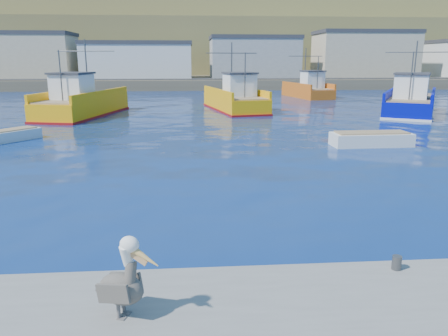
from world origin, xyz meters
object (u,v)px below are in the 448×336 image
object	(u,v)px
trawler_yellow_b	(235,100)
trawler_yellow_a	(82,104)
skiff_left	(7,137)
boat_orange	(308,89)
pelican	(123,282)
skiff_mid	(371,140)
trawler_blue	(410,102)

from	to	relation	value
trawler_yellow_b	trawler_yellow_a	bearing A→B (deg)	-167.47
skiff_left	boat_orange	bearing A→B (deg)	47.70
trawler_yellow_b	pelican	distance (m)	35.58
trawler_yellow_b	skiff_mid	world-z (taller)	trawler_yellow_b
trawler_yellow_a	boat_orange	distance (m)	29.68
skiff_left	trawler_blue	bearing A→B (deg)	19.88
skiff_left	trawler_yellow_a	bearing A→B (deg)	82.20
skiff_mid	boat_orange	bearing A→B (deg)	81.30
trawler_yellow_b	trawler_blue	bearing A→B (deg)	-14.59
trawler_yellow_b	skiff_left	size ratio (longest dim) A/B	2.87
trawler_yellow_b	skiff_mid	bearing A→B (deg)	-71.94
pelican	boat_orange	bearing A→B (deg)	71.50
trawler_blue	pelican	xyz separation A→B (m)	(-20.91, -31.14, 0.12)
trawler_blue	pelican	bearing A→B (deg)	-123.88
trawler_yellow_a	pelican	distance (m)	33.13
trawler_yellow_a	skiff_left	size ratio (longest dim) A/B	3.12
trawler_yellow_b	boat_orange	bearing A→B (deg)	51.66
trawler_blue	skiff_left	xyz separation A→B (m)	(-30.77, -11.12, -0.75)
boat_orange	skiff_left	xyz separation A→B (m)	(-26.19, -28.78, -0.79)
trawler_blue	pelican	size ratio (longest dim) A/B	7.61
trawler_yellow_b	boat_orange	world-z (taller)	trawler_yellow_b
trawler_blue	skiff_left	world-z (taller)	trawler_blue
boat_orange	skiff_left	size ratio (longest dim) A/B	2.40
trawler_yellow_a	trawler_yellow_b	distance (m)	14.07
trawler_yellow_a	skiff_mid	world-z (taller)	trawler_yellow_a
boat_orange	skiff_left	bearing A→B (deg)	-132.30
trawler_yellow_a	trawler_blue	distance (m)	29.13
skiff_left	pelican	xyz separation A→B (m)	(9.86, -20.02, 0.87)
boat_orange	pelican	bearing A→B (deg)	-108.50
skiff_left	pelican	distance (m)	22.33
trawler_yellow_b	trawler_blue	distance (m)	15.90
trawler_yellow_b	skiff_left	xyz separation A→B (m)	(-15.39, -15.13, -0.74)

